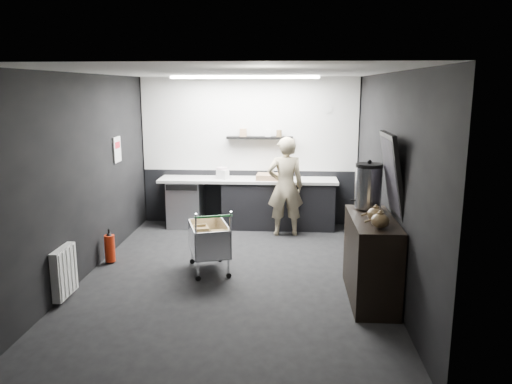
{
  "coord_description": "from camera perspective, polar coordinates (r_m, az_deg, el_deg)",
  "views": [
    {
      "loc": [
        0.73,
        -6.38,
        2.52
      ],
      "look_at": [
        0.28,
        0.4,
        1.08
      ],
      "focal_mm": 35.0,
      "sensor_mm": 36.0,
      "label": 1
    }
  ],
  "objects": [
    {
      "name": "floor",
      "position": [
        6.9,
        -2.57,
        -9.52
      ],
      "size": [
        5.5,
        5.5,
        0.0
      ],
      "primitive_type": "plane",
      "color": "black",
      "rests_on": "ground"
    },
    {
      "name": "ceiling",
      "position": [
        6.42,
        -2.8,
        13.52
      ],
      "size": [
        5.5,
        5.5,
        0.0
      ],
      "primitive_type": "plane",
      "rotation": [
        3.14,
        0.0,
        0.0
      ],
      "color": "silver",
      "rests_on": "wall_back"
    },
    {
      "name": "wall_back",
      "position": [
        9.23,
        -0.77,
        4.66
      ],
      "size": [
        5.5,
        0.0,
        5.5
      ],
      "primitive_type": "plane",
      "rotation": [
        1.57,
        0.0,
        0.0
      ],
      "color": "black",
      "rests_on": "floor"
    },
    {
      "name": "wall_front",
      "position": [
        3.88,
        -7.23,
        -5.74
      ],
      "size": [
        5.5,
        0.0,
        5.5
      ],
      "primitive_type": "plane",
      "rotation": [
        -1.57,
        0.0,
        0.0
      ],
      "color": "black",
      "rests_on": "floor"
    },
    {
      "name": "wall_left",
      "position": [
        7.03,
        -19.1,
        1.69
      ],
      "size": [
        0.0,
        5.5,
        5.5
      ],
      "primitive_type": "plane",
      "rotation": [
        1.57,
        0.0,
        1.57
      ],
      "color": "black",
      "rests_on": "floor"
    },
    {
      "name": "wall_right",
      "position": [
        6.61,
        14.83,
        1.33
      ],
      "size": [
        0.0,
        5.5,
        5.5
      ],
      "primitive_type": "plane",
      "rotation": [
        1.57,
        0.0,
        -1.57
      ],
      "color": "black",
      "rests_on": "floor"
    },
    {
      "name": "kitchen_wall_panel",
      "position": [
        9.16,
        -0.79,
        7.74
      ],
      "size": [
        3.95,
        0.02,
        1.7
      ],
      "primitive_type": "cube",
      "color": "silver",
      "rests_on": "wall_back"
    },
    {
      "name": "dado_panel",
      "position": [
        9.36,
        -0.77,
        -0.53
      ],
      "size": [
        3.95,
        0.02,
        1.0
      ],
      "primitive_type": "cube",
      "color": "black",
      "rests_on": "wall_back"
    },
    {
      "name": "floating_shelf",
      "position": [
        9.06,
        0.43,
        6.24
      ],
      "size": [
        1.2,
        0.22,
        0.04
      ],
      "primitive_type": "cube",
      "color": "black",
      "rests_on": "wall_back"
    },
    {
      "name": "wall_clock",
      "position": [
        9.13,
        8.11,
        9.5
      ],
      "size": [
        0.2,
        0.03,
        0.2
      ],
      "primitive_type": "cylinder",
      "rotation": [
        1.57,
        0.0,
        0.0
      ],
      "color": "silver",
      "rests_on": "wall_back"
    },
    {
      "name": "poster",
      "position": [
        8.2,
        -15.59,
        4.7
      ],
      "size": [
        0.02,
        0.3,
        0.4
      ],
      "primitive_type": "cube",
      "color": "silver",
      "rests_on": "wall_left"
    },
    {
      "name": "poster_red_band",
      "position": [
        8.19,
        -15.58,
        5.19
      ],
      "size": [
        0.02,
        0.22,
        0.1
      ],
      "primitive_type": "cube",
      "color": "red",
      "rests_on": "poster"
    },
    {
      "name": "radiator",
      "position": [
        6.47,
        -21.08,
        -8.52
      ],
      "size": [
        0.1,
        0.5,
        0.6
      ],
      "primitive_type": "cube",
      "color": "silver",
      "rests_on": "wall_left"
    },
    {
      "name": "ceiling_strip",
      "position": [
        8.26,
        -1.31,
        12.98
      ],
      "size": [
        2.4,
        0.2,
        0.04
      ],
      "primitive_type": "cube",
      "color": "white",
      "rests_on": "ceiling"
    },
    {
      "name": "prep_counter",
      "position": [
        9.05,
        -0.07,
        -1.23
      ],
      "size": [
        3.2,
        0.61,
        0.9
      ],
      "color": "black",
      "rests_on": "floor"
    },
    {
      "name": "person",
      "position": [
        8.51,
        3.38,
        0.62
      ],
      "size": [
        0.67,
        0.48,
        1.71
      ],
      "primitive_type": "imported",
      "rotation": [
        0.0,
        0.0,
        3.27
      ],
      "color": "beige",
      "rests_on": "floor"
    },
    {
      "name": "shopping_cart",
      "position": [
        6.95,
        -5.41,
        -5.62
      ],
      "size": [
        0.72,
        0.97,
        0.91
      ],
      "color": "silver",
      "rests_on": "floor"
    },
    {
      "name": "sideboard",
      "position": [
        6.17,
        13.12,
        -6.19
      ],
      "size": [
        0.57,
        1.34,
        2.01
      ],
      "color": "black",
      "rests_on": "floor"
    },
    {
      "name": "fire_extinguisher",
      "position": [
        7.59,
        -16.37,
        -6.09
      ],
      "size": [
        0.15,
        0.15,
        0.49
      ],
      "color": "#B5240C",
      "rests_on": "floor"
    },
    {
      "name": "cardboard_box",
      "position": [
        8.89,
        1.67,
        1.76
      ],
      "size": [
        0.51,
        0.4,
        0.1
      ],
      "primitive_type": "cube",
      "rotation": [
        0.0,
        0.0,
        -0.06
      ],
      "color": "#95704F",
      "rests_on": "prep_counter"
    },
    {
      "name": "pink_tub",
      "position": [
        9.01,
        -3.92,
        2.2
      ],
      "size": [
        0.2,
        0.2,
        0.2
      ],
      "primitive_type": "cylinder",
      "color": "silver",
      "rests_on": "prep_counter"
    },
    {
      "name": "white_container",
      "position": [
        8.96,
        -3.83,
        2.03
      ],
      "size": [
        0.23,
        0.21,
        0.17
      ],
      "primitive_type": "cube",
      "rotation": [
        0.0,
        0.0,
        -0.4
      ],
      "color": "silver",
      "rests_on": "prep_counter"
    }
  ]
}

